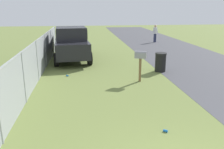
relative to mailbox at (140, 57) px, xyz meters
The scene contains 7 objects.
mailbox is the anchor object (origin of this frame).
pickup_truck 5.95m from the mailbox, 32.61° to the left, with size 5.56×2.52×2.09m.
trash_bin 2.23m from the mailbox, 43.43° to the right, with size 0.58×0.58×0.98m.
pedestrian 12.55m from the mailbox, 20.32° to the right, with size 0.30×0.56×1.64m.
fence_section 4.65m from the mailbox, 80.28° to the left, with size 15.90×0.07×1.82m.
litter_can_midfield_a 3.69m from the mailbox, 69.44° to the left, with size 0.07×0.07×0.12m, color blue.
litter_can_by_mailbox 4.62m from the mailbox, behind, with size 0.07×0.07×0.12m, color blue.
Camera 1 is at (-3.07, 1.92, 3.26)m, focal length 37.68 mm.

